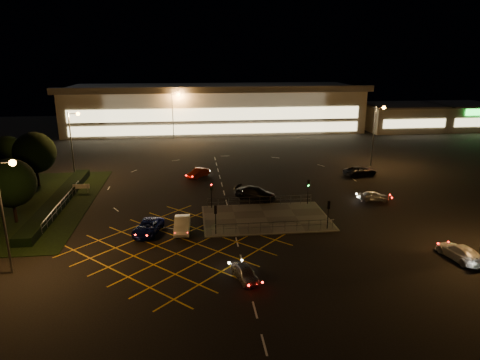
{
  "coord_description": "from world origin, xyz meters",
  "views": [
    {
      "loc": [
        -6.33,
        -47.25,
        18.11
      ],
      "look_at": [
        0.09,
        7.16,
        2.0
      ],
      "focal_mm": 32.0,
      "sensor_mm": 36.0,
      "label": 1
    }
  ],
  "objects": [
    {
      "name": "grass_verge",
      "position": [
        -28.0,
        6.0,
        0.04
      ],
      "size": [
        18.0,
        30.0,
        0.08
      ],
      "primitive_type": "cube",
      "color": "black",
      "rests_on": "ground"
    },
    {
      "name": "car_right_silver",
      "position": [
        16.91,
        2.49,
        0.63
      ],
      "size": [
        3.94,
        2.33,
        1.26
      ],
      "primitive_type": "imported",
      "rotation": [
        0.0,
        0.0,
        1.33
      ],
      "color": "silver",
      "rests_on": "ground"
    },
    {
      "name": "streetlight_nw",
      "position": [
        -23.56,
        18.0,
        6.56
      ],
      "size": [
        1.78,
        0.56,
        10.03
      ],
      "color": "slate",
      "rests_on": "ground"
    },
    {
      "name": "signal_ne",
      "position": [
        8.0,
        1.99,
        2.37
      ],
      "size": [
        0.28,
        0.3,
        3.15
      ],
      "color": "black",
      "rests_on": "pedestrian_island"
    },
    {
      "name": "car_queue_white",
      "position": [
        -7.5,
        -4.58,
        0.75
      ],
      "size": [
        1.73,
        4.59,
        1.49
      ],
      "primitive_type": "imported",
      "rotation": [
        0.0,
        0.0,
        6.25
      ],
      "color": "white",
      "rests_on": "ground"
    },
    {
      "name": "car_circ_red",
      "position": [
        -5.33,
        16.14,
        0.68
      ],
      "size": [
        3.77,
        4.11,
        1.37
      ],
      "primitive_type": "imported",
      "rotation": [
        0.0,
        0.0,
        5.59
      ],
      "color": "maroon",
      "rests_on": "ground"
    },
    {
      "name": "ground",
      "position": [
        0.0,
        0.0,
        0.0
      ],
      "size": [
        180.0,
        180.0,
        0.0
      ],
      "primitive_type": "plane",
      "color": "black",
      "rests_on": "ground"
    },
    {
      "name": "retail_unit_a",
      "position": [
        46.0,
        53.97,
        3.21
      ],
      "size": [
        18.8,
        14.8,
        6.35
      ],
      "color": "beige",
      "rests_on": "ground"
    },
    {
      "name": "pedestrian_island",
      "position": [
        2.0,
        -2.0,
        0.06
      ],
      "size": [
        14.0,
        9.0,
        0.12
      ],
      "primitive_type": "cube",
      "color": "#4C4944",
      "rests_on": "ground"
    },
    {
      "name": "supermarket",
      "position": [
        0.0,
        61.95,
        5.31
      ],
      "size": [
        72.0,
        26.5,
        10.5
      ],
      "color": "beige",
      "rests_on": "ground"
    },
    {
      "name": "signal_nw",
      "position": [
        -4.0,
        1.99,
        2.37
      ],
      "size": [
        0.28,
        0.3,
        3.15
      ],
      "color": "black",
      "rests_on": "pedestrian_island"
    },
    {
      "name": "streetlight_far_right",
      "position": [
        30.44,
        50.0,
        6.56
      ],
      "size": [
        1.78,
        0.56,
        10.03
      ],
      "color": "slate",
      "rests_on": "ground"
    },
    {
      "name": "signal_sw",
      "position": [
        -4.0,
        -5.99,
        2.37
      ],
      "size": [
        0.28,
        0.3,
        3.15
      ],
      "rotation": [
        0.0,
        0.0,
        3.14
      ],
      "color": "black",
      "rests_on": "pedestrian_island"
    },
    {
      "name": "car_approach_white",
      "position": [
        17.9,
        -14.13,
        0.7
      ],
      "size": [
        2.71,
        5.06,
        1.39
      ],
      "primitive_type": "imported",
      "rotation": [
        0.0,
        0.0,
        3.31
      ],
      "color": "silver",
      "rests_on": "ground"
    },
    {
      "name": "car_near_silver",
      "position": [
        -2.16,
        -15.51,
        0.62
      ],
      "size": [
        2.41,
        3.89,
        1.23
      ],
      "primitive_type": "imported",
      "rotation": [
        0.0,
        0.0,
        0.28
      ],
      "color": "silver",
      "rests_on": "ground"
    },
    {
      "name": "streetlight_sw",
      "position": [
        -21.56,
        -12.0,
        6.56
      ],
      "size": [
        1.78,
        0.56,
        10.03
      ],
      "color": "slate",
      "rests_on": "ground"
    },
    {
      "name": "car_far_dkgrey",
      "position": [
        1.88,
        5.0,
        0.79
      ],
      "size": [
        5.77,
        4.66,
        1.57
      ],
      "primitive_type": "imported",
      "rotation": [
        0.0,
        0.0,
        1.03
      ],
      "color": "black",
      "rests_on": "ground"
    },
    {
      "name": "streetlight_ne",
      "position": [
        24.44,
        20.0,
        6.56
      ],
      "size": [
        1.78,
        0.56,
        10.03
      ],
      "color": "slate",
      "rests_on": "ground"
    },
    {
      "name": "tree_c",
      "position": [
        -28.0,
        14.0,
        4.95
      ],
      "size": [
        5.76,
        5.76,
        7.84
      ],
      "color": "black",
      "rests_on": "ground"
    },
    {
      "name": "hedge",
      "position": [
        -23.0,
        6.0,
        0.5
      ],
      "size": [
        2.0,
        26.0,
        1.0
      ],
      "primitive_type": "cube",
      "color": "black",
      "rests_on": "ground"
    },
    {
      "name": "car_east_grey",
      "position": [
        19.75,
        14.2,
        0.72
      ],
      "size": [
        5.61,
        3.51,
        1.45
      ],
      "primitive_type": "imported",
      "rotation": [
        0.0,
        0.0,
        1.8
      ],
      "color": "black",
      "rests_on": "ground"
    },
    {
      "name": "retail_unit_b",
      "position": [
        62.0,
        53.96,
        3.22
      ],
      "size": [
        14.8,
        14.8,
        6.35
      ],
      "color": "beige",
      "rests_on": "ground"
    },
    {
      "name": "tree_d",
      "position": [
        -34.0,
        20.0,
        4.02
      ],
      "size": [
        4.68,
        4.68,
        6.37
      ],
      "color": "black",
      "rests_on": "ground"
    },
    {
      "name": "car_left_blue",
      "position": [
        -11.07,
        -4.78,
        0.69
      ],
      "size": [
        3.38,
        5.33,
        1.37
      ],
      "primitive_type": "imported",
      "rotation": [
        0.0,
        0.0,
        6.04
      ],
      "color": "#0D1550",
      "rests_on": "ground"
    },
    {
      "name": "signal_se",
      "position": [
        8.0,
        -5.99,
        2.37
      ],
      "size": [
        0.28,
        0.3,
        3.15
      ],
      "rotation": [
        0.0,
        0.0,
        3.14
      ],
      "color": "black",
      "rests_on": "pedestrian_island"
    },
    {
      "name": "tree_e",
      "position": [
        -26.0,
        0.0,
        4.64
      ],
      "size": [
        5.4,
        5.4,
        7.35
      ],
      "color": "black",
      "rests_on": "ground"
    },
    {
      "name": "streetlight_far_left",
      "position": [
        -9.56,
        48.0,
        6.56
      ],
      "size": [
        1.78,
        0.56,
        10.03
      ],
      "color": "slate",
      "rests_on": "ground"
    }
  ]
}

